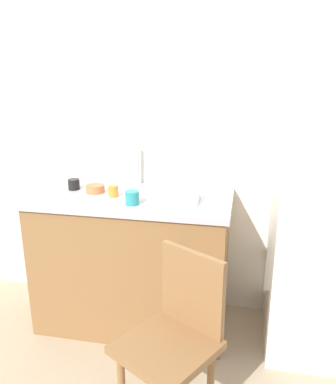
{
  "coord_description": "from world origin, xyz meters",
  "views": [
    {
      "loc": [
        0.54,
        -1.62,
        1.68
      ],
      "look_at": [
        0.1,
        0.6,
        0.98
      ],
      "focal_mm": 36.15,
      "sensor_mm": 36.0,
      "label": 1
    }
  ],
  "objects_px": {
    "cup_black": "(74,184)",
    "cup_orange": "(113,191)",
    "cup_teal": "(132,198)",
    "chair": "(175,336)",
    "refrigerator": "(316,249)",
    "terracotta_bowl": "(95,189)",
    "dish_tray": "(176,196)"
  },
  "relations": [
    {
      "from": "cup_orange",
      "to": "cup_teal",
      "type": "xyz_separation_m",
      "value": [
        0.16,
        -0.12,
        0.01
      ]
    },
    {
      "from": "cup_black",
      "to": "cup_teal",
      "type": "xyz_separation_m",
      "value": [
        0.47,
        -0.22,
        0.01
      ]
    },
    {
      "from": "refrigerator",
      "to": "cup_teal",
      "type": "xyz_separation_m",
      "value": [
        -1.1,
        -0.17,
        0.31
      ]
    },
    {
      "from": "terracotta_bowl",
      "to": "cup_orange",
      "type": "relative_size",
      "value": 1.69
    },
    {
      "from": "dish_tray",
      "to": "terracotta_bowl",
      "type": "relative_size",
      "value": 2.33
    },
    {
      "from": "chair",
      "to": "refrigerator",
      "type": "bearing_deg",
      "value": 76.71
    },
    {
      "from": "dish_tray",
      "to": "cup_orange",
      "type": "xyz_separation_m",
      "value": [
        -0.41,
        0.0,
        0.01
      ]
    },
    {
      "from": "chair",
      "to": "cup_orange",
      "type": "xyz_separation_m",
      "value": [
        -0.53,
        0.72,
        0.46
      ]
    },
    {
      "from": "terracotta_bowl",
      "to": "dish_tray",
      "type": "bearing_deg",
      "value": -6.28
    },
    {
      "from": "chair",
      "to": "terracotta_bowl",
      "type": "bearing_deg",
      "value": 161.52
    },
    {
      "from": "cup_orange",
      "to": "cup_teal",
      "type": "height_order",
      "value": "cup_teal"
    },
    {
      "from": "cup_black",
      "to": "cup_orange",
      "type": "distance_m",
      "value": 0.33
    },
    {
      "from": "cup_teal",
      "to": "chair",
      "type": "bearing_deg",
      "value": -57.98
    },
    {
      "from": "dish_tray",
      "to": "cup_black",
      "type": "distance_m",
      "value": 0.72
    },
    {
      "from": "chair",
      "to": "cup_orange",
      "type": "distance_m",
      "value": 1.0
    },
    {
      "from": "refrigerator",
      "to": "cup_orange",
      "type": "distance_m",
      "value": 1.3
    },
    {
      "from": "refrigerator",
      "to": "cup_black",
      "type": "xyz_separation_m",
      "value": [
        -1.57,
        0.05,
        0.31
      ]
    },
    {
      "from": "refrigerator",
      "to": "chair",
      "type": "bearing_deg",
      "value": -133.77
    },
    {
      "from": "dish_tray",
      "to": "cup_teal",
      "type": "relative_size",
      "value": 3.36
    },
    {
      "from": "chair",
      "to": "cup_teal",
      "type": "distance_m",
      "value": 0.84
    },
    {
      "from": "chair",
      "to": "cup_teal",
      "type": "bearing_deg",
      "value": 152.51
    },
    {
      "from": "cup_teal",
      "to": "cup_orange",
      "type": "bearing_deg",
      "value": 142.18
    },
    {
      "from": "refrigerator",
      "to": "cup_black",
      "type": "distance_m",
      "value": 1.6
    },
    {
      "from": "refrigerator",
      "to": "dish_tray",
      "type": "height_order",
      "value": "refrigerator"
    },
    {
      "from": "dish_tray",
      "to": "terracotta_bowl",
      "type": "height_order",
      "value": "same"
    },
    {
      "from": "refrigerator",
      "to": "cup_teal",
      "type": "height_order",
      "value": "refrigerator"
    },
    {
      "from": "cup_black",
      "to": "refrigerator",
      "type": "bearing_deg",
      "value": -1.93
    },
    {
      "from": "refrigerator",
      "to": "cup_orange",
      "type": "xyz_separation_m",
      "value": [
        -1.26,
        -0.04,
        0.31
      ]
    },
    {
      "from": "dish_tray",
      "to": "cup_black",
      "type": "height_order",
      "value": "cup_black"
    },
    {
      "from": "terracotta_bowl",
      "to": "cup_orange",
      "type": "height_order",
      "value": "cup_orange"
    },
    {
      "from": "refrigerator",
      "to": "terracotta_bowl",
      "type": "distance_m",
      "value": 1.43
    },
    {
      "from": "cup_orange",
      "to": "cup_teal",
      "type": "bearing_deg",
      "value": -37.82
    }
  ]
}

